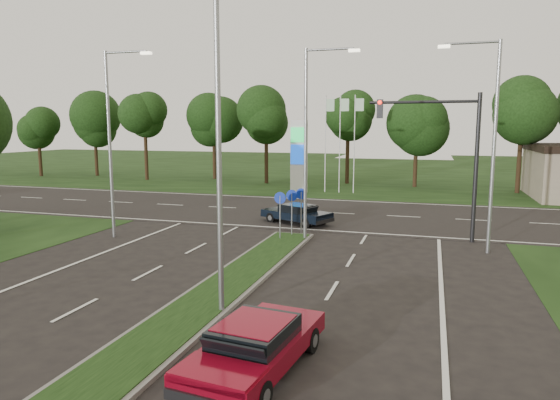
# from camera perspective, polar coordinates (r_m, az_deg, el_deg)

# --- Properties ---
(verge_far) EXTENTS (160.00, 50.00, 0.02)m
(verge_far) POSITION_cam_1_polar(r_m,az_deg,el_deg) (62.45, 10.91, 3.21)
(verge_far) COLOR black
(verge_far) RESTS_ON ground
(cross_road) EXTENTS (160.00, 12.00, 0.02)m
(cross_road) POSITION_cam_1_polar(r_m,az_deg,el_deg) (32.01, 4.96, -1.45)
(cross_road) COLOR black
(cross_road) RESTS_ON ground
(median_kerb) EXTENTS (2.00, 26.00, 0.12)m
(median_kerb) POSITION_cam_1_polar(r_m,az_deg,el_deg) (13.76, -13.30, -14.87)
(median_kerb) COLOR slate
(median_kerb) RESTS_ON ground
(streetlight_median_near) EXTENTS (2.53, 0.22, 9.00)m
(streetlight_median_near) POSITION_cam_1_polar(r_m,az_deg,el_deg) (14.00, -6.28, 6.85)
(streetlight_median_near) COLOR gray
(streetlight_median_near) RESTS_ON ground
(streetlight_median_far) EXTENTS (2.53, 0.22, 9.00)m
(streetlight_median_far) POSITION_cam_1_polar(r_m,az_deg,el_deg) (23.53, 3.42, 7.47)
(streetlight_median_far) COLOR gray
(streetlight_median_far) RESTS_ON ground
(streetlight_left_far) EXTENTS (2.53, 0.22, 9.00)m
(streetlight_left_far) POSITION_cam_1_polar(r_m,az_deg,el_deg) (25.59, -18.57, 7.13)
(streetlight_left_far) COLOR gray
(streetlight_left_far) RESTS_ON ground
(streetlight_right_far) EXTENTS (2.53, 0.22, 9.00)m
(streetlight_right_far) POSITION_cam_1_polar(r_m,az_deg,el_deg) (22.99, 22.83, 6.82)
(streetlight_right_far) COLOR gray
(streetlight_right_far) RESTS_ON ground
(traffic_signal) EXTENTS (5.10, 0.42, 7.00)m
(traffic_signal) POSITION_cam_1_polar(r_m,az_deg,el_deg) (24.89, 18.61, 6.12)
(traffic_signal) COLOR black
(traffic_signal) RESTS_ON ground
(median_signs) EXTENTS (1.16, 1.76, 2.38)m
(median_signs) POSITION_cam_1_polar(r_m,az_deg,el_deg) (24.45, 1.30, -0.40)
(median_signs) COLOR gray
(median_signs) RESTS_ON ground
(gas_pylon) EXTENTS (5.80, 1.26, 8.00)m
(gas_pylon) POSITION_cam_1_polar(r_m,az_deg,el_deg) (41.28, 2.49, 5.24)
(gas_pylon) COLOR silver
(gas_pylon) RESTS_ON ground
(treeline_far) EXTENTS (6.00, 6.00, 9.90)m
(treeline_far) POSITION_cam_1_polar(r_m,az_deg,el_deg) (47.26, 9.28, 9.94)
(treeline_far) COLOR black
(treeline_far) RESTS_ON ground
(red_sedan) EXTENTS (2.26, 4.50, 1.19)m
(red_sedan) POSITION_cam_1_polar(r_m,az_deg,el_deg) (11.56, -2.79, -16.16)
(red_sedan) COLOR maroon
(red_sedan) RESTS_ON ground
(navy_sedan) EXTENTS (4.33, 3.16, 1.10)m
(navy_sedan) POSITION_cam_1_polar(r_m,az_deg,el_deg) (28.23, 1.92, -1.53)
(navy_sedan) COLOR black
(navy_sedan) RESTS_ON ground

